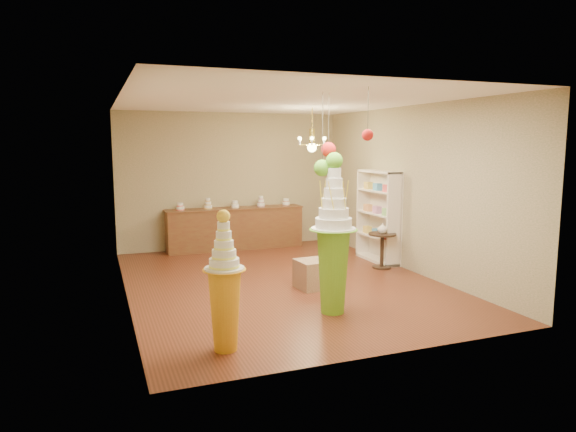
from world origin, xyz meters
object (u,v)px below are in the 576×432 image
object	(u,v)px
pedestal_green	(333,250)
round_table	(382,246)
sideboard	(235,228)
pedestal_orange	(225,297)

from	to	relation	value
pedestal_green	round_table	distance (m)	2.83
pedestal_green	sideboard	distance (m)	4.72
sideboard	pedestal_orange	bearing A→B (deg)	-106.17
pedestal_orange	round_table	distance (m)	4.59
sideboard	pedestal_green	bearing A→B (deg)	-88.51
sideboard	round_table	distance (m)	3.44
round_table	sideboard	bearing A→B (deg)	127.64
sideboard	round_table	size ratio (longest dim) A/B	4.56
sideboard	round_table	world-z (taller)	sideboard
round_table	pedestal_orange	bearing A→B (deg)	-143.44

